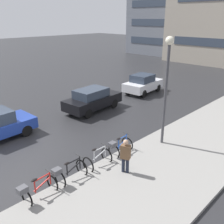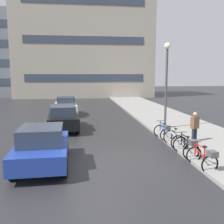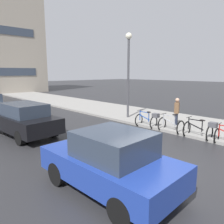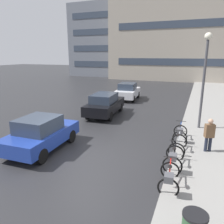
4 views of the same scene
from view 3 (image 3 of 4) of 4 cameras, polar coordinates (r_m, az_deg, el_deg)
The scene contains 9 objects.
ground_plane at distance 7.72m, azimuth 12.07°, elevation -13.28°, with size 140.00×140.00×0.00m, color #28282B.
sidewalk_kerb at distance 18.58m, azimuth -2.76°, elevation 1.01°, with size 4.80×60.00×0.14m, color gray.
bicycle_second at distance 10.86m, azimuth 22.21°, elevation -4.16°, with size 0.77×1.42×0.99m.
bicycle_third at distance 11.61m, azimuth 15.13°, elevation -3.29°, with size 0.74×1.17×1.00m.
bicycle_farthest at distance 12.34m, azimuth 9.45°, elevation -1.90°, with size 0.76×1.35×0.97m.
car_blue at distance 5.81m, azimuth -0.29°, elevation -12.69°, with size 2.06×3.89×1.59m.
car_black at distance 11.50m, azimuth -22.14°, elevation -1.74°, with size 2.20×4.50×1.60m.
pedestrian at distance 12.77m, azimuth 16.55°, elevation 0.28°, with size 0.46×0.38×1.66m.
streetlamp at distance 14.26m, azimuth 4.31°, elevation 12.57°, with size 0.40×0.40×5.50m.
Camera 3 is at (-5.88, -3.97, 3.06)m, focal length 35.00 mm.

